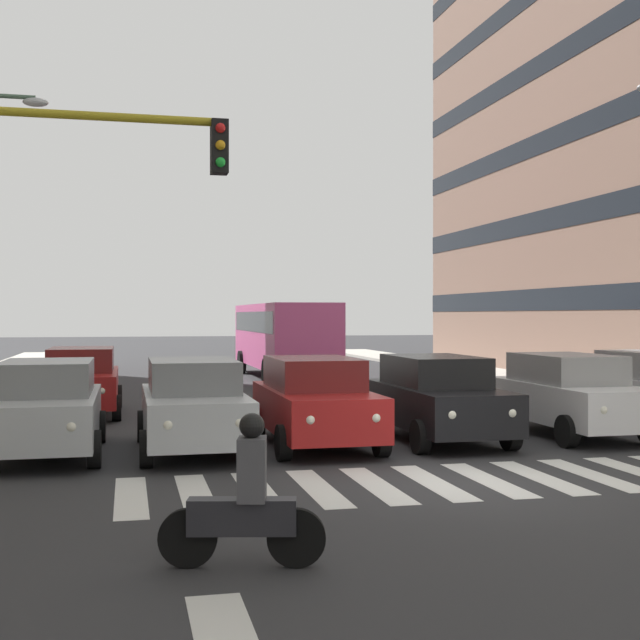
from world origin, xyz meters
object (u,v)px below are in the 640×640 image
(car_1, at_px, (569,394))
(car_3, at_px, (315,401))
(car_row2_0, at_px, (81,380))
(motorcycle_with_rider, at_px, (245,504))
(car_4, at_px, (193,404))
(bus_behind_traffic, at_px, (283,332))
(car_5, at_px, (46,407))
(car_2, at_px, (437,397))

(car_1, bearing_deg, car_3, 1.83)
(car_1, relative_size, car_row2_0, 1.00)
(car_3, relative_size, motorcycle_with_rider, 2.64)
(car_4, height_order, bus_behind_traffic, bus_behind_traffic)
(car_3, height_order, bus_behind_traffic, bus_behind_traffic)
(bus_behind_traffic, bearing_deg, car_3, 81.55)
(car_row2_0, bearing_deg, car_1, 149.24)
(motorcycle_with_rider, bearing_deg, bus_behind_traffic, -101.34)
(car_4, distance_m, motorcycle_with_rider, 7.37)
(car_row2_0, height_order, bus_behind_traffic, bus_behind_traffic)
(car_1, distance_m, car_4, 7.97)
(car_3, distance_m, car_5, 5.01)
(motorcycle_with_rider, bearing_deg, car_1, -136.17)
(car_4, xyz_separation_m, motorcycle_with_rider, (0.05, 7.37, -0.24))
(car_3, distance_m, motorcycle_with_rider, 7.89)
(bus_behind_traffic, bearing_deg, car_4, 74.24)
(car_1, xyz_separation_m, car_2, (3.01, 0.06, 0.00))
(car_1, relative_size, car_5, 1.00)
(car_3, height_order, car_row2_0, same)
(car_2, distance_m, car_5, 7.59)
(car_row2_0, relative_size, motorcycle_with_rider, 2.64)
(car_3, xyz_separation_m, car_5, (5.01, -0.00, 0.00))
(car_4, bearing_deg, motorcycle_with_rider, 89.65)
(car_5, bearing_deg, car_row2_0, -92.61)
(car_2, bearing_deg, motorcycle_with_rider, 56.79)
(car_1, distance_m, motorcycle_with_rider, 11.10)
(car_2, xyz_separation_m, car_4, (4.95, 0.26, 0.00))
(motorcycle_with_rider, bearing_deg, car_3, -107.79)
(car_2, distance_m, car_4, 4.95)
(bus_behind_traffic, distance_m, motorcycle_with_rider, 25.42)
(bus_behind_traffic, bearing_deg, car_5, 66.41)
(car_4, bearing_deg, car_1, -177.71)
(car_5, distance_m, car_row2_0, 6.32)
(car_1, height_order, car_5, same)
(car_2, distance_m, car_row2_0, 9.58)
(car_3, xyz_separation_m, motorcycle_with_rider, (2.41, 7.51, -0.24))
(car_5, bearing_deg, bus_behind_traffic, -113.59)
(car_1, xyz_separation_m, car_row2_0, (10.32, -6.14, 0.00))
(car_row2_0, distance_m, bus_behind_traffic, 13.30)
(car_2, bearing_deg, car_1, -178.90)
(car_5, bearing_deg, car_2, -179.11)
(car_2, bearing_deg, car_4, 3.02)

